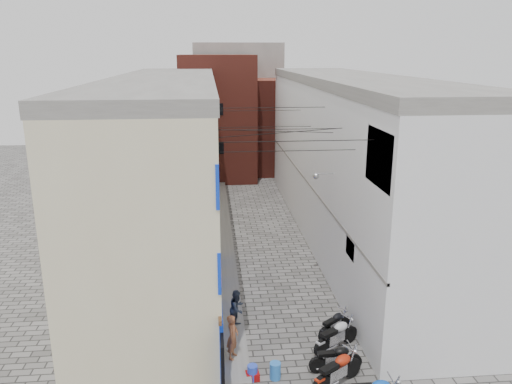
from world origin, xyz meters
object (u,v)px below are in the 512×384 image
object	(u,v)px
motorcycle_f	(336,334)
water_jug_near	(252,373)
motorcycle_e	(336,357)
person_a	(233,337)
motorcycle_g	(335,323)
person_b	(237,308)
motorcycle_d	(338,369)
water_jug_far	(275,371)
red_crate	(252,376)

from	to	relation	value
motorcycle_f	water_jug_near	size ratio (longest dim) A/B	3.96
motorcycle_e	person_a	distance (m)	3.47
motorcycle_g	motorcycle_f	bearing A→B (deg)	-48.18
person_a	person_b	distance (m)	2.01
motorcycle_d	water_jug_near	bearing A→B (deg)	-134.24
motorcycle_g	person_b	size ratio (longest dim) A/B	1.18
motorcycle_d	motorcycle_e	size ratio (longest dim) A/B	1.16
water_jug_far	motorcycle_g	bearing A→B (deg)	42.93
motorcycle_d	person_b	distance (m)	4.55
person_b	red_crate	xyz separation A→B (m)	(0.32, -2.90, -0.85)
motorcycle_d	red_crate	size ratio (longest dim) A/B	4.88
motorcycle_f	motorcycle_g	xyz separation A→B (m)	(0.17, 0.92, -0.09)
person_b	water_jug_far	distance (m)	3.17
red_crate	water_jug_far	bearing A→B (deg)	0.00
person_a	water_jug_near	size ratio (longest dim) A/B	3.02
motorcycle_d	red_crate	xyz separation A→B (m)	(-2.64, 0.54, -0.47)
motorcycle_e	water_jug_far	distance (m)	2.06
person_b	water_jug_far	bearing A→B (deg)	-126.28
person_a	water_jug_near	world-z (taller)	person_a
motorcycle_e	motorcycle_g	size ratio (longest dim) A/B	1.04
motorcycle_d	red_crate	world-z (taller)	motorcycle_d
motorcycle_d	motorcycle_g	world-z (taller)	motorcycle_d
motorcycle_d	person_b	size ratio (longest dim) A/B	1.43
motorcycle_d	motorcycle_e	distance (m)	0.76
motorcycle_e	red_crate	world-z (taller)	motorcycle_e
person_a	person_b	bearing A→B (deg)	11.79
motorcycle_e	water_jug_far	bearing A→B (deg)	-87.81
motorcycle_d	person_b	world-z (taller)	person_b
water_jug_near	water_jug_far	world-z (taller)	water_jug_far
motorcycle_e	red_crate	size ratio (longest dim) A/B	4.19
motorcycle_e	motorcycle_f	size ratio (longest dim) A/B	0.87
person_b	water_jug_far	xyz separation A→B (m)	(1.06, -2.90, -0.70)
water_jug_near	red_crate	distance (m)	0.13
motorcycle_e	person_b	xyz separation A→B (m)	(-3.09, 2.70, 0.46)
person_a	water_jug_far	world-z (taller)	person_a
water_jug_near	motorcycle_f	bearing A→B (deg)	24.90
motorcycle_g	water_jug_far	bearing A→B (deg)	-84.63
motorcycle_e	motorcycle_f	world-z (taller)	motorcycle_f
motorcycle_f	red_crate	size ratio (longest dim) A/B	4.79
motorcycle_f	red_crate	xyz separation A→B (m)	(-3.10, -1.44, -0.46)
motorcycle_d	motorcycle_e	xyz separation A→B (m)	(0.13, 0.74, -0.09)
motorcycle_d	water_jug_far	bearing A→B (deg)	-138.51
water_jug_far	red_crate	xyz separation A→B (m)	(-0.74, 0.00, -0.15)
motorcycle_e	water_jug_far	size ratio (longest dim) A/B	3.18
motorcycle_d	water_jug_far	xyz separation A→B (m)	(-1.90, 0.54, -0.32)
motorcycle_f	person_a	bearing A→B (deg)	-113.81
water_jug_near	water_jug_far	size ratio (longest dim) A/B	0.92
person_a	water_jug_far	size ratio (longest dim) A/B	2.77
person_b	red_crate	size ratio (longest dim) A/B	3.41
motorcycle_e	water_jug_far	world-z (taller)	motorcycle_e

